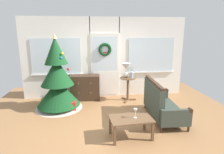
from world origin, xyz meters
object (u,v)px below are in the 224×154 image
table_lamp (126,68)px  coffee_table (131,121)px  side_table (128,84)px  dresser_cabinet (85,87)px  gift_box (72,106)px  flower_vase (132,74)px  wine_glass (135,111)px  settee_sofa (160,104)px  christmas_tree (58,82)px

table_lamp → coffee_table: 2.26m
side_table → coffee_table: (-0.36, -2.10, -0.16)m
dresser_cabinet → side_table: bearing=-11.3°
dresser_cabinet → gift_box: (-0.36, -0.82, -0.27)m
flower_vase → wine_glass: bearing=-100.4°
settee_sofa → table_lamp: (-0.60, 1.38, 0.64)m
christmas_tree → side_table: christmas_tree is taller
christmas_tree → dresser_cabinet: bearing=40.7°
settee_sofa → coffee_table: bearing=-139.7°
flower_vase → wine_glass: flower_vase is taller
coffee_table → wine_glass: 0.22m
table_lamp → flower_vase: (0.16, -0.10, -0.17)m
settee_sofa → coffee_table: 1.19m
table_lamp → gift_box: table_lamp is taller
flower_vase → wine_glass: 2.10m
christmas_tree → table_lamp: size_ratio=4.64×
settee_sofa → table_lamp: 1.63m
wine_glass → coffee_table: bearing=174.8°
flower_vase → dresser_cabinet: bearing=167.2°
side_table → wine_glass: bearing=-97.5°
dresser_cabinet → flower_vase: (1.41, -0.32, 0.46)m
gift_box → settee_sofa: bearing=-19.3°
dresser_cabinet → gift_box: bearing=-113.9°
table_lamp → gift_box: bearing=-159.7°
flower_vase → coffee_table: 2.15m
flower_vase → gift_box: (-1.78, -0.50, -0.73)m
gift_box → christmas_tree: bearing=151.9°
christmas_tree → table_lamp: christmas_tree is taller
dresser_cabinet → gift_box: 0.94m
side_table → gift_box: size_ratio=3.05×
side_table → gift_box: side_table is taller
dresser_cabinet → gift_box: size_ratio=3.84×
table_lamp → flower_vase: bearing=-32.0°
side_table → flower_vase: flower_vase is taller
settee_sofa → gift_box: bearing=160.7°
christmas_tree → wine_glass: size_ratio=10.46×
wine_glass → settee_sofa: bearing=43.4°
christmas_tree → side_table: size_ratio=2.79×
christmas_tree → gift_box: (0.36, -0.19, -0.62)m
table_lamp → coffee_table: size_ratio=0.50×
coffee_table → settee_sofa: bearing=40.3°
dresser_cabinet → wine_glass: (1.03, -2.37, 0.17)m
christmas_tree → flower_vase: christmas_tree is taller
table_lamp → settee_sofa: bearing=-66.4°
coffee_table → wine_glass: (0.08, -0.01, 0.20)m
dresser_cabinet → side_table: (1.31, -0.26, 0.13)m
wine_glass → side_table: bearing=82.5°
christmas_tree → gift_box: christmas_tree is taller
christmas_tree → side_table: bearing=10.1°
christmas_tree → side_table: (2.04, 0.36, -0.23)m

